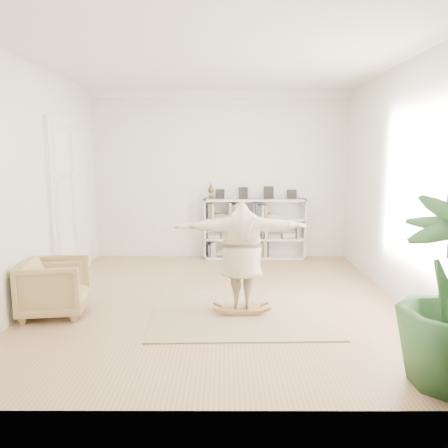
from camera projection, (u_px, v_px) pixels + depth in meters
The scene contains 8 objects.
floor at pixel (218, 300), 6.82m from camera, with size 6.00×6.00×0.00m, color #9E7451.
room_shell at pixel (220, 94), 9.18m from camera, with size 6.00×6.00×6.00m.
doors at pixel (70, 202), 7.89m from camera, with size 0.09×1.78×2.92m.
bookshelf at pixel (254, 229), 9.50m from camera, with size 2.20×0.35×1.64m.
armchair at pixel (54, 287), 6.14m from camera, with size 0.85×0.87×0.80m, color tan.
rug at pixel (241, 313), 6.22m from camera, with size 2.50×2.00×0.02m, color tan.
rocker_board at pixel (241, 309), 6.21m from camera, with size 0.56×0.35×0.12m.
person at pixel (242, 252), 6.08m from camera, with size 1.86×0.51×1.52m, color #C7B295.
Camera 1 is at (0.10, -6.55, 2.23)m, focal length 35.00 mm.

